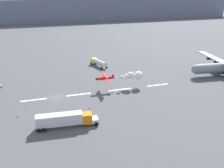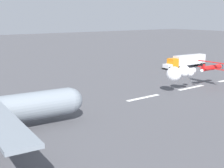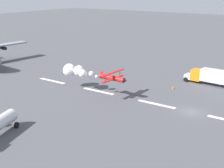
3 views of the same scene
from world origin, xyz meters
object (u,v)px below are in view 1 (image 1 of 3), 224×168
cargo_transport_plane (222,67)px  traffic_cone_far (90,108)px  stunt_biplane_red (130,76)px  traffic_cone_near (17,116)px  fuel_tanker_truck (99,62)px  semi_truck_orange (65,119)px

cargo_transport_plane → traffic_cone_far: size_ratio=47.83×
stunt_biplane_red → traffic_cone_near: 38.43m
cargo_transport_plane → stunt_biplane_red: 38.76m
cargo_transport_plane → traffic_cone_far: cargo_transport_plane is taller
fuel_tanker_truck → traffic_cone_far: (-12.12, -38.10, -1.38)m
stunt_biplane_red → fuel_tanker_truck: stunt_biplane_red is taller
semi_truck_orange → fuel_tanker_truck: (19.97, 45.86, -0.38)m
cargo_transport_plane → fuel_tanker_truck: (-43.41, 25.13, -1.56)m
stunt_biplane_red → semi_truck_orange: stunt_biplane_red is taller
traffic_cone_far → traffic_cone_near: bearing=177.6°
stunt_biplane_red → traffic_cone_near: bearing=-162.8°
traffic_cone_near → stunt_biplane_red: bearing=17.2°
semi_truck_orange → traffic_cone_near: 14.80m
cargo_transport_plane → traffic_cone_near: (-75.30, -12.12, -2.94)m
stunt_biplane_red → traffic_cone_near: (-36.55, -11.28, -3.71)m
stunt_biplane_red → traffic_cone_far: bearing=-144.2°
traffic_cone_near → fuel_tanker_truck: bearing=49.4°
semi_truck_orange → traffic_cone_far: size_ratio=20.65×
fuel_tanker_truck → traffic_cone_far: bearing=-107.6°
stunt_biplane_red → fuel_tanker_truck: 26.49m
traffic_cone_near → traffic_cone_far: 19.79m
stunt_biplane_red → fuel_tanker_truck: size_ratio=1.63×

